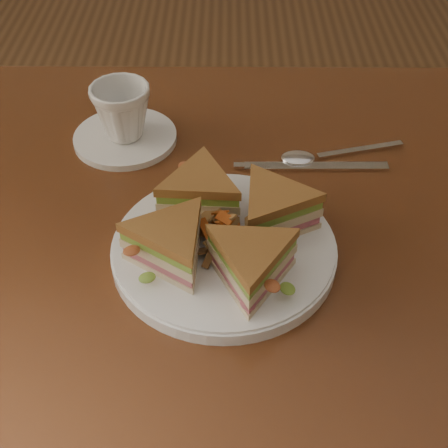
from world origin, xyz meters
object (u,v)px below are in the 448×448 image
knife (306,167)px  sandwich_wedges (224,227)px  saucer (125,138)px  spoon (313,156)px  coffee_cup (122,112)px  plate (224,250)px  table (265,277)px

knife → sandwich_wedges: bearing=-124.0°
sandwich_wedges → saucer: bearing=122.0°
saucer → spoon: bearing=-9.0°
knife → saucer: bearing=165.6°
saucer → coffee_cup: 0.04m
spoon → saucer: bearing=156.4°
plate → spoon: plate is taller
plate → spoon: bearing=56.8°
plate → knife: 0.20m
coffee_cup → sandwich_wedges: bearing=-53.6°
coffee_cup → saucer: bearing=0.0°
spoon → saucer: same height
plate → coffee_cup: size_ratio=3.12×
table → knife: 0.16m
plate → knife: bearing=56.4°
spoon → knife: spoon is taller
table → saucer: saucer is taller
sandwich_wedges → saucer: sandwich_wedges is taller
plate → coffee_cup: 0.28m
plate → coffee_cup: (-0.15, 0.23, 0.04)m
table → knife: knife is taller
knife → coffee_cup: (-0.26, 0.06, 0.05)m
plate → coffee_cup: coffee_cup is taller
plate → saucer: bearing=122.0°
table → spoon: (0.07, 0.14, 0.10)m
spoon → knife: (-0.01, -0.02, -0.00)m
table → spoon: 0.19m
plate → sandwich_wedges: sandwich_wedges is taller
knife → spoon: bearing=59.9°
table → knife: bearing=63.6°
spoon → knife: 0.02m
plate → sandwich_wedges: bearing=180.0°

